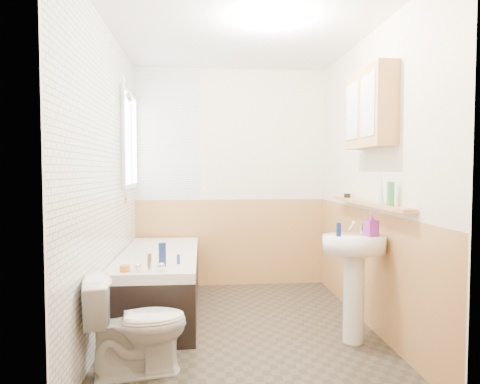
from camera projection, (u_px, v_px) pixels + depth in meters
name	position (u px, v px, depth m)	size (l,w,h in m)	color
floor	(242.00, 328.00, 3.62)	(2.80, 2.80, 0.00)	#2F2821
ceiling	(242.00, 28.00, 3.50)	(2.80, 2.80, 0.00)	white
wall_back	(230.00, 178.00, 4.96)	(2.20, 0.02, 2.50)	#EDE1C4
wall_front	(267.00, 188.00, 2.16)	(2.20, 0.02, 2.50)	#EDE1C4
wall_left	(105.00, 181.00, 3.46)	(0.02, 2.80, 2.50)	#EDE1C4
wall_right	(370.00, 181.00, 3.66)	(0.02, 2.80, 2.50)	#EDE1C4
wainscot_right	(367.00, 267.00, 3.70)	(0.01, 2.80, 1.00)	tan
wainscot_front	(266.00, 332.00, 2.22)	(2.20, 0.01, 1.00)	tan
wainscot_back	(231.00, 242.00, 4.98)	(2.20, 0.01, 1.00)	tan
tile_cladding_left	(108.00, 181.00, 3.46)	(0.01, 2.80, 2.50)	white
tile_return_back	(167.00, 134.00, 4.85)	(0.75, 0.01, 1.50)	white
window	(130.00, 140.00, 4.39)	(0.03, 0.79, 0.99)	white
bathtub	(160.00, 281.00, 4.01)	(0.70, 1.74, 0.71)	black
shower_riser	(125.00, 129.00, 3.97)	(0.10, 0.08, 1.20)	silver
toilet	(137.00, 325.00, 2.80)	(0.37, 0.66, 0.65)	white
sink	(354.00, 266.00, 3.31)	(0.49, 0.39, 0.95)	white
pine_shelf	(367.00, 203.00, 3.55)	(0.10, 1.48, 0.03)	tan
medicine_cabinet	(370.00, 109.00, 3.42)	(0.17, 0.69, 0.63)	tan
foam_can	(391.00, 194.00, 3.11)	(0.05, 0.05, 0.18)	#388447
green_bottle	(381.00, 188.00, 3.28)	(0.05, 0.05, 0.25)	silver
black_jar	(347.00, 196.00, 4.04)	(0.06, 0.06, 0.04)	black
soap_bottle	(371.00, 231.00, 3.25)	(0.08, 0.18, 0.09)	purple
clear_bottle	(339.00, 230.00, 3.24)	(0.04, 0.04, 0.11)	navy
blue_gel	(162.00, 255.00, 3.39)	(0.05, 0.03, 0.19)	navy
cream_jar	(125.00, 268.00, 3.23)	(0.08, 0.08, 0.05)	orange
orange_bottle	(178.00, 259.00, 3.49)	(0.03, 0.03, 0.08)	#19339E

